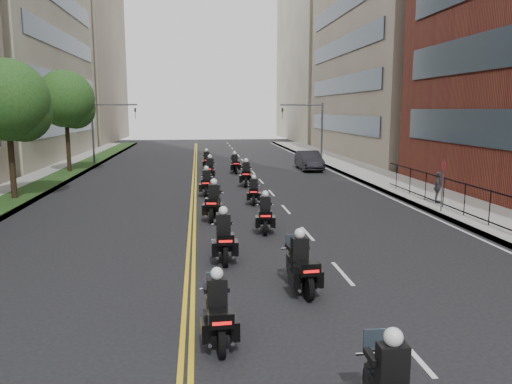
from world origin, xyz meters
TOP-DOWN VIEW (x-y plane):
  - sidewalk_right at (12.00, 25.00)m, footprint 4.00×90.00m
  - sidewalk_left at (-12.00, 25.00)m, footprint 4.00×90.00m
  - grass_strip at (-11.20, 25.00)m, footprint 2.00×90.00m
  - building_right_tan at (21.48, 48.00)m, footprint 15.11×28.00m
  - building_right_far at (21.50, 78.00)m, footprint 15.00×28.00m
  - building_left_far at (-22.00, 78.00)m, footprint 16.00×28.00m
  - traffic_signal_right at (9.54, 42.00)m, footprint 4.09×0.20m
  - traffic_signal_left at (-9.54, 42.00)m, footprint 4.09×0.20m
  - motorcycle_2 at (-0.77, 5.89)m, footprint 0.54×2.22m
  - motorcycle_3 at (1.62, 8.70)m, footprint 0.62×2.37m
  - motorcycle_4 at (-0.34, 11.85)m, footprint 0.56×2.44m
  - motorcycle_5 at (1.56, 15.60)m, footprint 0.67×2.28m
  - motorcycle_6 at (-0.47, 18.12)m, footprint 0.78×2.53m
  - motorcycle_7 at (1.77, 21.76)m, footprint 0.62×2.09m
  - motorcycle_8 at (-0.69, 24.67)m, footprint 0.59×2.33m
  - motorcycle_9 at (1.96, 28.03)m, footprint 0.69×2.45m
  - motorcycle_10 at (-0.35, 31.12)m, footprint 0.75×2.44m
  - motorcycle_11 at (1.72, 34.79)m, footprint 0.55×2.32m
  - motorcycle_12 at (-0.45, 37.51)m, footprint 0.59×2.36m
  - parked_sedan at (8.00, 36.20)m, footprint 1.72×4.79m
  - pedestrian_c at (11.20, 20.04)m, footprint 0.82×1.03m

SIDE VIEW (x-z plane):
  - sidewalk_right at x=12.00m, z-range 0.00..0.15m
  - sidewalk_left at x=-12.00m, z-range 0.00..0.15m
  - grass_strip at x=-11.20m, z-range 0.15..0.19m
  - motorcycle_7 at x=1.77m, z-range -0.16..1.38m
  - motorcycle_2 at x=-0.77m, z-range -0.17..1.46m
  - motorcycle_5 at x=1.56m, z-range -0.18..1.51m
  - motorcycle_11 at x=1.72m, z-range -0.18..1.53m
  - motorcycle_8 at x=-0.69m, z-range -0.18..1.54m
  - motorcycle_12 at x=-0.45m, z-range -0.18..1.56m
  - motorcycle_3 at x=1.62m, z-range -0.18..1.57m
  - motorcycle_4 at x=-0.34m, z-range -0.19..1.61m
  - motorcycle_10 at x=-0.35m, z-range -0.19..1.62m
  - motorcycle_9 at x=1.96m, z-range -0.19..1.62m
  - motorcycle_6 at x=-0.47m, z-range -0.20..1.68m
  - parked_sedan at x=8.00m, z-range 0.00..1.57m
  - pedestrian_c at x=11.20m, z-range 0.15..1.79m
  - traffic_signal_right at x=9.54m, z-range 0.90..6.50m
  - traffic_signal_left at x=-9.54m, z-range 0.90..6.50m
  - building_right_far at x=21.50m, z-range 0.00..26.00m
  - building_left_far at x=-22.00m, z-range 0.00..26.00m
  - building_right_tan at x=21.48m, z-range 0.00..30.00m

